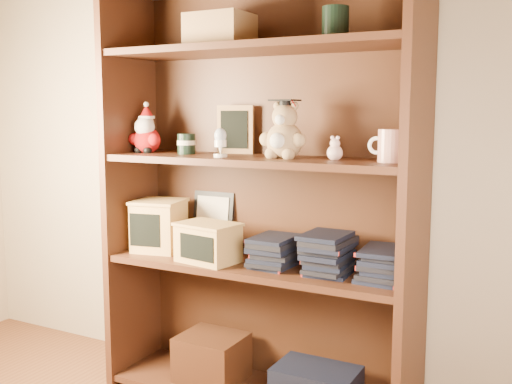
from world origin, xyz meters
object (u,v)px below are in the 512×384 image
grad_teddy_bear (284,135)px  teacher_mug (390,146)px  bookcase (262,201)px  treats_box (159,225)px

grad_teddy_bear → teacher_mug: bearing=1.0°
bookcase → teacher_mug: bearing=-5.8°
grad_teddy_bear → treats_box: bearing=179.4°
bookcase → treats_box: size_ratio=7.10×
grad_teddy_bear → teacher_mug: (0.38, 0.01, -0.03)m
grad_teddy_bear → treats_box: grad_teddy_bear is taller
bookcase → teacher_mug: size_ratio=13.16×
teacher_mug → bookcase: bearing=174.2°
bookcase → treats_box: bookcase is taller
bookcase → grad_teddy_bear: bearing=-25.8°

